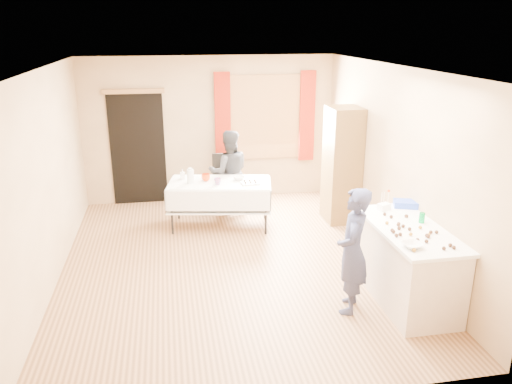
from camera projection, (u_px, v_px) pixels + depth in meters
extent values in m
cube|color=#9E7047|center=(232.00, 263.00, 6.85)|extent=(4.50, 5.50, 0.02)
cube|color=white|center=(228.00, 67.00, 6.02)|extent=(4.50, 5.50, 0.02)
cube|color=tan|center=(210.00, 129.00, 9.01)|extent=(4.50, 0.02, 2.60)
cube|color=tan|center=(276.00, 269.00, 3.86)|extent=(4.50, 0.02, 2.60)
cube|color=tan|center=(45.00, 180.00, 6.05)|extent=(0.02, 5.50, 2.60)
cube|color=tan|center=(394.00, 163.00, 6.82)|extent=(0.02, 5.50, 2.60)
cube|color=olive|center=(265.00, 117.00, 9.08)|extent=(1.32, 0.06, 1.52)
cube|color=white|center=(265.00, 117.00, 9.06)|extent=(1.20, 0.02, 1.40)
cube|color=maroon|center=(223.00, 119.00, 8.90)|extent=(0.28, 0.06, 1.65)
cube|color=maroon|center=(307.00, 116.00, 9.16)|extent=(0.28, 0.06, 1.65)
cube|color=black|center=(138.00, 149.00, 8.86)|extent=(0.95, 0.04, 2.00)
cube|color=olive|center=(133.00, 91.00, 8.51)|extent=(1.05, 0.06, 0.08)
cube|color=brown|center=(342.00, 165.00, 8.07)|extent=(0.50, 0.60, 1.88)
cube|color=beige|center=(406.00, 265.00, 5.82)|extent=(0.69, 1.52, 0.86)
cube|color=white|center=(410.00, 229.00, 5.67)|extent=(0.75, 1.58, 0.04)
cube|color=white|center=(220.00, 183.00, 7.86)|extent=(1.68, 1.05, 0.04)
cube|color=black|center=(225.00, 185.00, 8.76)|extent=(0.40, 0.40, 0.06)
cube|color=black|center=(224.00, 169.00, 8.84)|extent=(0.39, 0.05, 0.56)
imported|color=#23274A|center=(353.00, 251.00, 5.50)|extent=(0.79, 0.75, 1.45)
imported|color=black|center=(229.00, 172.00, 8.46)|extent=(0.72, 0.57, 1.44)
cylinder|color=#008A34|center=(422.00, 218.00, 5.78)|extent=(0.09, 0.09, 0.12)
imported|color=white|center=(412.00, 245.00, 5.15)|extent=(0.28, 0.28, 0.05)
cube|color=white|center=(384.00, 207.00, 6.19)|extent=(0.18, 0.15, 0.08)
cube|color=blue|center=(406.00, 204.00, 6.29)|extent=(0.35, 0.29, 0.08)
cylinder|color=silver|center=(190.00, 176.00, 7.74)|extent=(0.15, 0.15, 0.22)
imported|color=red|center=(206.00, 177.00, 7.89)|extent=(0.21, 0.21, 0.11)
imported|color=red|center=(218.00, 181.00, 7.69)|extent=(0.13, 0.13, 0.10)
imported|color=white|center=(239.00, 178.00, 7.95)|extent=(0.21, 0.21, 0.05)
cube|color=white|center=(250.00, 183.00, 7.75)|extent=(0.30, 0.23, 0.02)
imported|color=white|center=(183.00, 174.00, 7.98)|extent=(0.08, 0.08, 0.16)
sphere|color=#3F2314|center=(420.00, 227.00, 5.61)|extent=(0.04, 0.04, 0.04)
sphere|color=black|center=(444.00, 248.00, 5.08)|extent=(0.04, 0.04, 0.04)
sphere|color=black|center=(399.00, 224.00, 5.71)|extent=(0.04, 0.04, 0.04)
sphere|color=black|center=(431.00, 232.00, 5.48)|extent=(0.04, 0.04, 0.04)
sphere|color=black|center=(391.00, 217.00, 5.92)|extent=(0.04, 0.04, 0.04)
sphere|color=black|center=(399.00, 228.00, 5.59)|extent=(0.04, 0.04, 0.04)
sphere|color=#3F2314|center=(387.00, 223.00, 5.74)|extent=(0.04, 0.04, 0.04)
sphere|color=black|center=(416.00, 242.00, 5.23)|extent=(0.04, 0.04, 0.04)
sphere|color=black|center=(427.00, 235.00, 5.39)|extent=(0.04, 0.04, 0.04)
sphere|color=black|center=(393.00, 232.00, 5.50)|extent=(0.04, 0.04, 0.04)
sphere|color=black|center=(410.00, 229.00, 5.57)|extent=(0.04, 0.04, 0.04)
sphere|color=black|center=(426.00, 241.00, 5.25)|extent=(0.04, 0.04, 0.04)
sphere|color=#3F2314|center=(411.00, 234.00, 5.43)|extent=(0.04, 0.04, 0.04)
sphere|color=black|center=(400.00, 234.00, 5.42)|extent=(0.04, 0.04, 0.04)
sphere|color=black|center=(406.00, 216.00, 5.94)|extent=(0.04, 0.04, 0.04)
sphere|color=black|center=(396.00, 235.00, 5.40)|extent=(0.04, 0.04, 0.04)
sphere|color=black|center=(450.00, 245.00, 5.16)|extent=(0.04, 0.04, 0.04)
sphere|color=black|center=(407.00, 216.00, 5.94)|extent=(0.04, 0.04, 0.04)
sphere|color=#3F2314|center=(414.00, 250.00, 5.05)|extent=(0.04, 0.04, 0.04)
sphere|color=black|center=(418.00, 240.00, 5.28)|extent=(0.04, 0.04, 0.04)
sphere|color=black|center=(454.00, 247.00, 5.10)|extent=(0.04, 0.04, 0.04)
sphere|color=black|center=(428.00, 236.00, 5.37)|extent=(0.04, 0.04, 0.04)
sphere|color=black|center=(398.00, 225.00, 5.69)|extent=(0.04, 0.04, 0.04)
sphere|color=black|center=(392.00, 230.00, 5.53)|extent=(0.04, 0.04, 0.04)
sphere|color=#3F2314|center=(429.00, 235.00, 5.41)|extent=(0.04, 0.04, 0.04)
sphere|color=black|center=(403.00, 226.00, 5.65)|extent=(0.04, 0.04, 0.04)
sphere|color=black|center=(385.00, 214.00, 6.01)|extent=(0.04, 0.04, 0.04)
sphere|color=black|center=(437.00, 232.00, 5.48)|extent=(0.04, 0.04, 0.04)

